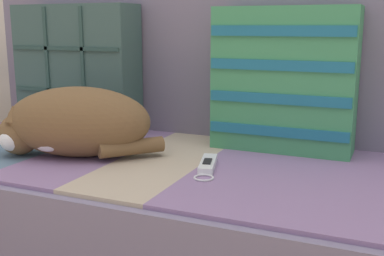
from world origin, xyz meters
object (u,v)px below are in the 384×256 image
sleeping_cat (72,124)px  game_remote_near (208,165)px  throw_pillow_quilted (77,68)px  couch (209,221)px  throw_pillow_striped (284,80)px

sleeping_cat → game_remote_near: size_ratio=2.28×
throw_pillow_quilted → game_remote_near: (0.58, -0.27, -0.20)m
throw_pillow_quilted → sleeping_cat: bearing=-56.6°
couch → game_remote_near: (0.03, -0.08, 0.19)m
throw_pillow_striped → game_remote_near: bearing=-115.5°
throw_pillow_striped → couch: bearing=-129.9°
throw_pillow_striped → sleeping_cat: size_ratio=0.92×
sleeping_cat → throw_pillow_quilted: bearing=123.4°
throw_pillow_striped → game_remote_near: throw_pillow_striped is taller
game_remote_near → throw_pillow_quilted: bearing=155.6°
throw_pillow_quilted → game_remote_near: 0.67m
throw_pillow_quilted → game_remote_near: size_ratio=2.25×
throw_pillow_striped → game_remote_near: (-0.13, -0.27, -0.19)m
couch → sleeping_cat: sleeping_cat is taller
couch → throw_pillow_quilted: (-0.56, 0.18, 0.39)m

